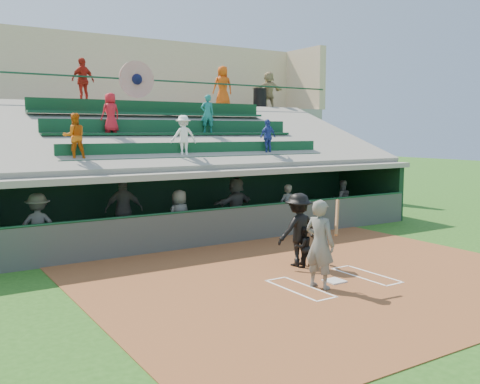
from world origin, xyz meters
TOP-DOWN VIEW (x-y plane):
  - ground at (0.00, 0.00)m, footprint 100.00×100.00m
  - dirt_slab at (0.00, 0.50)m, footprint 11.00×9.00m
  - home_plate at (0.00, 0.00)m, footprint 0.43×0.43m
  - batters_box_chalk at (0.00, 0.00)m, footprint 2.65×1.85m
  - dugout_floor at (0.00, 6.75)m, footprint 16.00×3.50m
  - concourse_slab at (0.00, 13.50)m, footprint 20.00×3.00m
  - grandstand at (-0.01, 10.51)m, footprint 20.40×10.40m
  - batter_at_plate at (-0.62, -0.18)m, footprint 0.95×0.83m
  - catcher at (0.22, 1.43)m, footprint 0.52×0.40m
  - home_umpire at (0.23, 1.64)m, footprint 1.24×0.74m
  - dugout_bench at (-0.28, 7.86)m, footprint 16.45×4.18m
  - dugout_player_a at (-5.29, 5.99)m, footprint 1.30×0.98m
  - dugout_player_b at (-2.51, 6.95)m, footprint 1.26×0.81m
  - dugout_player_c at (-1.18, 5.71)m, footprint 0.90×0.68m
  - dugout_player_d at (1.39, 6.54)m, footprint 1.82×0.96m
  - dugout_player_e at (2.92, 5.64)m, footprint 0.64×0.47m
  - dugout_player_f at (6.19, 6.38)m, footprint 0.93×0.85m
  - trash_bin at (6.57, 12.64)m, footprint 0.63×0.63m
  - concourse_staff_a at (-2.13, 12.21)m, footprint 1.11×0.77m
  - concourse_staff_b at (4.26, 12.29)m, footprint 1.01×0.78m
  - concourse_staff_c at (7.25, 12.87)m, footprint 1.73×0.67m

SIDE VIEW (x-z plane):
  - ground at x=0.00m, z-range 0.00..0.00m
  - dirt_slab at x=0.00m, z-range 0.00..0.02m
  - dugout_floor at x=0.00m, z-range 0.00..0.04m
  - batters_box_chalk at x=0.00m, z-range 0.02..0.03m
  - home_plate at x=0.00m, z-range 0.02..0.05m
  - dugout_bench at x=-0.28m, z-range 0.04..0.54m
  - catcher at x=0.22m, z-range 0.02..1.08m
  - dugout_player_f at x=6.19m, z-range 0.04..1.59m
  - dugout_player_e at x=2.92m, z-range 0.04..1.66m
  - dugout_player_c at x=-1.18m, z-range 0.04..1.70m
  - dugout_player_a at x=-5.29m, z-range 0.04..1.83m
  - home_umpire at x=0.23m, z-range 0.02..1.91m
  - dugout_player_d at x=1.39m, z-range 0.04..1.91m
  - batter_at_plate at x=-0.62m, z-range 0.03..2.01m
  - dugout_player_b at x=-2.51m, z-range 0.04..2.03m
  - grandstand at x=-0.01m, z-range -1.64..6.16m
  - concourse_slab at x=0.00m, z-range 0.00..4.60m
  - trash_bin at x=6.57m, z-range 4.60..5.55m
  - concourse_staff_a at x=-2.13m, z-range 4.60..6.35m
  - concourse_staff_c at x=7.25m, z-range 4.60..6.43m
  - concourse_staff_b at x=4.26m, z-range 4.60..6.45m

